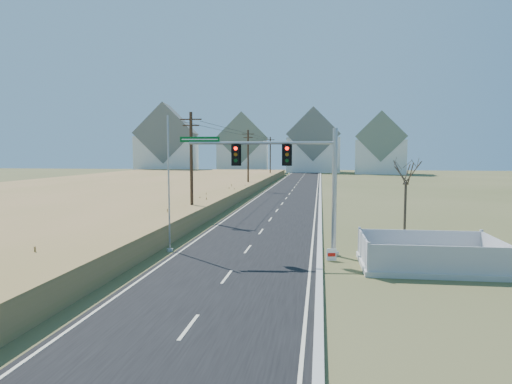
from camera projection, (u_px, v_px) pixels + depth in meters
name	position (u px, v px, depth m)	size (l,w,h in m)	color
ground	(235.00, 267.00, 22.58)	(260.00, 260.00, 0.00)	#474D25
road	(294.00, 188.00, 71.90)	(8.00, 180.00, 0.06)	black
curb	(320.00, 188.00, 71.32)	(0.30, 180.00, 0.18)	#B2AFA8
reed_marsh	(122.00, 188.00, 65.34)	(38.00, 110.00, 1.30)	#AA794C
utility_pole_near	(191.00, 164.00, 37.88)	(1.80, 0.26, 9.00)	#422D1E
utility_pole_mid	(248.00, 159.00, 67.48)	(1.80, 0.26, 9.00)	#422D1E
utility_pole_far	(270.00, 157.00, 97.07)	(1.80, 0.26, 9.00)	#422D1E
condo_nw	(167.00, 145.00, 125.87)	(17.69, 13.38, 19.05)	white
condo_nnw	(243.00, 148.00, 131.03)	(14.93, 11.17, 17.03)	white
condo_n	(313.00, 146.00, 132.13)	(15.27, 10.20, 18.54)	white
condo_ne	(381.00, 148.00, 121.79)	(14.12, 10.51, 16.52)	white
traffic_signal_mast	(300.00, 177.00, 24.88)	(8.76, 1.02, 6.99)	#9EA0A5
fence_enclosure	(429.00, 262.00, 22.47)	(6.67, 4.60, 1.51)	#B7B5AD
open_sign	(332.00, 255.00, 23.86)	(0.51, 0.13, 0.63)	white
flagpole	(169.00, 198.00, 25.94)	(0.35, 0.35, 7.76)	#B7B5AD
bare_tree	(406.00, 170.00, 30.11)	(2.11, 2.11, 5.60)	#4C3F33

